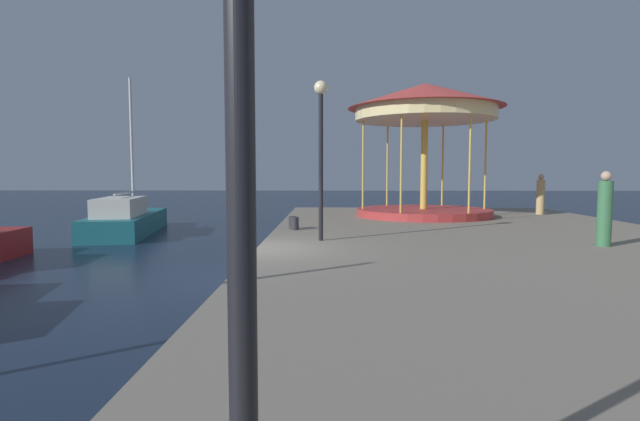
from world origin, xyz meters
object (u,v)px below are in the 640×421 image
lamp_post_mid_promenade (321,132)px  person_by_the_water (541,196)px  sailboat_teal (126,220)px  person_near_carousel (605,211)px  bollard_center (295,224)px  bollard_north (292,223)px  carousel (425,117)px

lamp_post_mid_promenade → person_by_the_water: bearing=41.9°
sailboat_teal → person_near_carousel: sailboat_teal is taller
bollard_center → bollard_north: bearing=109.4°
bollard_center → bollard_north: (-0.11, 0.30, 0.00)m
sailboat_teal → lamp_post_mid_promenade: bearing=-42.1°
sailboat_teal → person_by_the_water: sailboat_teal is taller
sailboat_teal → lamp_post_mid_promenade: 11.73m
carousel → lamp_post_mid_promenade: 8.64m
sailboat_teal → bollard_north: size_ratio=18.17×
carousel → bollard_north: (-5.11, -4.75, -3.88)m
sailboat_teal → person_by_the_water: (17.77, 0.82, 1.00)m
carousel → bollard_north: carousel is taller
bollard_center → lamp_post_mid_promenade: bearing=-70.6°
bollard_north → person_near_carousel: size_ratio=0.22×
sailboat_teal → bollard_north: sailboat_teal is taller
carousel → person_near_carousel: size_ratio=3.44×
person_by_the_water → person_near_carousel: bearing=-104.4°
lamp_post_mid_promenade → person_near_carousel: (6.98, -0.89, -2.02)m
lamp_post_mid_promenade → bollard_north: size_ratio=10.50×
sailboat_teal → bollard_center: (7.54, -5.16, 0.39)m
bollard_center → person_near_carousel: (7.84, -3.32, 0.67)m
person_by_the_water → lamp_post_mid_promenade: bearing=-138.1°
carousel → lamp_post_mid_promenade: size_ratio=1.51×
sailboat_teal → person_near_carousel: bearing=-28.9°
sailboat_teal → person_by_the_water: size_ratio=4.18×
bollard_north → sailboat_teal: bearing=146.8°
bollard_center → person_near_carousel: 8.54m
carousel → bollard_center: size_ratio=15.87×
bollard_center → person_by_the_water: (10.23, 5.98, 0.61)m
sailboat_teal → lamp_post_mid_promenade: size_ratio=1.73×
carousel → lamp_post_mid_promenade: bearing=-119.0°
bollard_center → bollard_north: 0.32m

